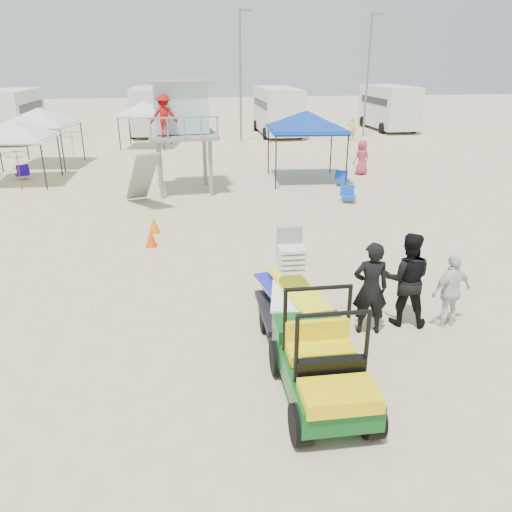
{
  "coord_description": "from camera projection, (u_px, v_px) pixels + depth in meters",
  "views": [
    {
      "loc": [
        -0.89,
        -6.51,
        5.09
      ],
      "look_at": [
        0.5,
        3.0,
        1.3
      ],
      "focal_mm": 35.0,
      "sensor_mm": 36.0,
      "label": 1
    }
  ],
  "objects": [
    {
      "name": "ground",
      "position": [
        252.0,
        401.0,
        7.98
      ],
      "size": [
        140.0,
        140.0,
        0.0
      ],
      "primitive_type": "plane",
      "color": "beige",
      "rests_on": "ground"
    },
    {
      "name": "utility_cart",
      "position": [
        322.0,
        357.0,
        7.65
      ],
      "size": [
        1.25,
        2.37,
        1.79
      ],
      "color": "#0B4A17",
      "rests_on": "ground"
    },
    {
      "name": "surf_trailer",
      "position": [
        291.0,
        293.0,
        9.8
      ],
      "size": [
        1.22,
        2.24,
        1.98
      ],
      "color": "black",
      "rests_on": "ground"
    },
    {
      "name": "man_left",
      "position": [
        370.0,
        288.0,
        9.68
      ],
      "size": [
        0.75,
        0.54,
        1.9
      ],
      "primitive_type": "imported",
      "rotation": [
        0.0,
        0.0,
        3.02
      ],
      "color": "black",
      "rests_on": "ground"
    },
    {
      "name": "man_mid",
      "position": [
        407.0,
        279.0,
        10.01
      ],
      "size": [
        1.15,
        1.02,
        1.96
      ],
      "primitive_type": "imported",
      "rotation": [
        0.0,
        0.0,
        2.8
      ],
      "color": "black",
      "rests_on": "ground"
    },
    {
      "name": "man_right",
      "position": [
        451.0,
        291.0,
        9.97
      ],
      "size": [
        0.98,
        0.6,
        1.56
      ],
      "primitive_type": "imported",
      "rotation": [
        0.0,
        0.0,
        3.39
      ],
      "color": "silver",
      "rests_on": "ground"
    },
    {
      "name": "lifeguard_tower",
      "position": [
        179.0,
        112.0,
        19.66
      ],
      "size": [
        2.83,
        2.83,
        4.25
      ],
      "color": "gray",
      "rests_on": "ground"
    },
    {
      "name": "canopy_blue",
      "position": [
        307.0,
        114.0,
        21.53
      ],
      "size": [
        3.35,
        3.35,
        3.46
      ],
      "color": "black",
      "rests_on": "ground"
    },
    {
      "name": "canopy_white_a",
      "position": [
        12.0,
        123.0,
        21.16
      ],
      "size": [
        3.03,
        3.03,
        3.15
      ],
      "color": "black",
      "rests_on": "ground"
    },
    {
      "name": "canopy_white_b",
      "position": [
        38.0,
        111.0,
        24.68
      ],
      "size": [
        3.59,
        3.59,
        3.29
      ],
      "color": "black",
      "rests_on": "ground"
    },
    {
      "name": "canopy_white_c",
      "position": [
        144.0,
        103.0,
        30.11
      ],
      "size": [
        3.15,
        3.15,
        3.18
      ],
      "color": "black",
      "rests_on": "ground"
    },
    {
      "name": "umbrella_a",
      "position": [
        18.0,
        170.0,
        20.63
      ],
      "size": [
        2.0,
        2.03,
        1.69
      ],
      "primitive_type": "imported",
      "rotation": [
        0.0,
        0.0,
        -0.09
      ],
      "color": "red",
      "rests_on": "ground"
    },
    {
      "name": "umbrella_b",
      "position": [
        73.0,
        149.0,
        24.56
      ],
      "size": [
        2.8,
        2.82,
        1.95
      ],
      "primitive_type": "imported",
      "rotation": [
        0.0,
        0.0,
        0.4
      ],
      "color": "yellow",
      "rests_on": "ground"
    },
    {
      "name": "cone_near",
      "position": [
        151.0,
        238.0,
        14.52
      ],
      "size": [
        0.34,
        0.34,
        0.5
      ],
      "primitive_type": "cone",
      "color": "#EE4C07",
      "rests_on": "ground"
    },
    {
      "name": "cone_far",
      "position": [
        154.0,
        225.0,
        15.68
      ],
      "size": [
        0.34,
        0.34,
        0.5
      ],
      "primitive_type": "cone",
      "color": "orange",
      "rests_on": "ground"
    },
    {
      "name": "beach_chair_a",
      "position": [
        23.0,
        172.0,
        22.74
      ],
      "size": [
        0.72,
        0.8,
        0.64
      ],
      "color": "#200D97",
      "rests_on": "ground"
    },
    {
      "name": "beach_chair_b",
      "position": [
        348.0,
        194.0,
        19.07
      ],
      "size": [
        0.67,
        0.73,
        0.64
      ],
      "color": "#103DB2",
      "rests_on": "ground"
    },
    {
      "name": "beach_chair_c",
      "position": [
        342.0,
        178.0,
        21.57
      ],
      "size": [
        0.73,
        0.82,
        0.64
      ],
      "color": "#1042B7",
      "rests_on": "ground"
    },
    {
      "name": "rv_far_left",
      "position": [
        13.0,
        113.0,
        33.32
      ],
      "size": [
        2.64,
        6.8,
        3.25
      ],
      "color": "silver",
      "rests_on": "ground"
    },
    {
      "name": "rv_mid_left",
      "position": [
        151.0,
        109.0,
        35.91
      ],
      "size": [
        2.65,
        6.5,
        3.25
      ],
      "color": "silver",
      "rests_on": "ground"
    },
    {
      "name": "rv_mid_right",
      "position": [
        277.0,
        109.0,
        35.73
      ],
      "size": [
        2.64,
        7.0,
        3.25
      ],
      "color": "silver",
      "rests_on": "ground"
    },
    {
      "name": "rv_far_right",
      "position": [
        389.0,
        106.0,
        38.32
      ],
      "size": [
        2.64,
        6.6,
        3.25
      ],
      "color": "silver",
      "rests_on": "ground"
    },
    {
      "name": "light_pole_left",
      "position": [
        240.0,
        78.0,
        31.77
      ],
      "size": [
        0.14,
        0.14,
        8.0
      ],
      "primitive_type": "cylinder",
      "color": "slate",
      "rests_on": "ground"
    },
    {
      "name": "light_pole_right",
      "position": [
        367.0,
        77.0,
        34.36
      ],
      "size": [
        0.14,
        0.14,
        8.0
      ],
      "primitive_type": "cylinder",
      "color": "slate",
      "rests_on": "ground"
    },
    {
      "name": "distant_beachgoers",
      "position": [
        165.0,
        153.0,
        24.67
      ],
      "size": [
        21.08,
        11.17,
        1.64
      ],
      "color": "#B73454",
      "rests_on": "ground"
    }
  ]
}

